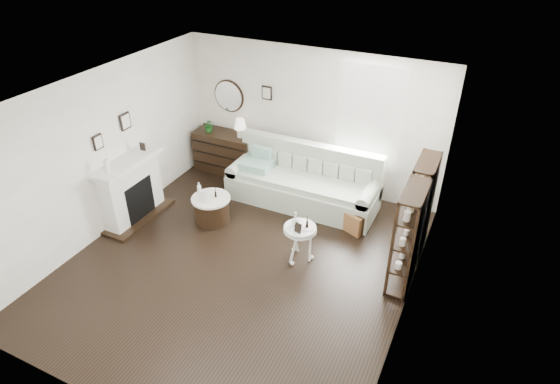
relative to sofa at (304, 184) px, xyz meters
The scene contains 18 objects.
room 1.50m from the sofa, 47.39° to the left, with size 5.50×5.50×5.50m.
fireplace 3.06m from the sofa, 144.27° to the right, with size 0.50×1.40×1.84m.
shelf_unit_far 2.27m from the sofa, 13.89° to the right, with size 0.30×0.80×1.60m.
shelf_unit_near 2.63m from the sofa, 33.56° to the right, with size 0.30×0.80×1.60m.
sofa is the anchor object (origin of this frame).
quilt 0.95m from the sofa, behind, with size 0.55×0.45×0.14m, color #279167.
suitcase 1.20m from the sofa, 25.29° to the right, with size 0.53×0.18×0.36m, color brown.
dresser 1.95m from the sofa, 168.59° to the left, with size 1.28×0.55×0.85m.
table_lamp 1.72m from the sofa, 165.90° to the left, with size 0.24×0.24×0.38m, color beige, non-canonical shape.
potted_plant 2.34m from the sofa, behind, with size 0.24×0.21×0.27m, color #175319.
drum_table 1.76m from the sofa, 133.29° to the right, with size 0.67×0.67×0.47m.
pedestal_table 1.71m from the sofa, 69.08° to the right, with size 0.51×0.51×0.61m.
eiffel_drum 1.68m from the sofa, 132.52° to the right, with size 0.11×0.11×0.19m, color black, non-canonical shape.
bottle_drum 1.94m from the sofa, 135.41° to the right, with size 0.07×0.07×0.30m, color silver.
card_frame_drum 1.92m from the sofa, 130.84° to the right, with size 0.14×0.01×0.19m, color white.
eiffel_ped 1.74m from the sofa, 65.57° to the right, with size 0.12×0.12×0.20m, color black, non-canonical shape.
flask_ped 1.69m from the sofa, 71.68° to the right, with size 0.12×0.12×0.23m, color silver, non-canonical shape.
card_frame_ped 1.86m from the sofa, 69.92° to the right, with size 0.12×0.01×0.15m, color black.
Camera 1 is at (2.97, -4.81, 4.78)m, focal length 30.00 mm.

